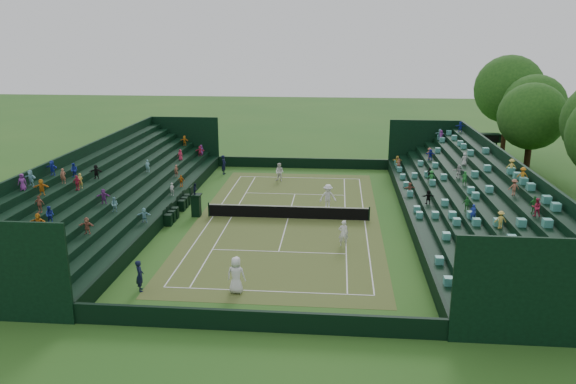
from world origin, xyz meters
name	(u,v)px	position (x,y,z in m)	size (l,w,h in m)	color
ground	(288,219)	(0.00, 0.00, 0.00)	(160.00, 160.00, 0.00)	#25591C
court_surface	(288,219)	(0.00, 0.00, 0.01)	(12.97, 26.77, 0.01)	#3A6722
perimeter_wall_north	(302,163)	(0.00, 15.88, 0.50)	(17.17, 0.20, 1.00)	black
perimeter_wall_south	(256,321)	(0.00, -15.88, 0.50)	(17.17, 0.20, 1.00)	black
perimeter_wall_east	(408,215)	(8.48, 0.00, 0.50)	(0.20, 31.77, 1.00)	black
perimeter_wall_west	(172,209)	(-8.48, 0.00, 0.50)	(0.20, 31.77, 1.00)	black
north_grandstand	(470,203)	(12.66, 0.00, 1.55)	(6.60, 32.00, 4.90)	black
south_grandstand	(116,194)	(-12.66, 0.00, 1.55)	(6.60, 32.00, 4.90)	black
tennis_net	(288,212)	(0.00, 0.00, 0.53)	(11.67, 0.10, 1.06)	black
scoreboard_tower	(489,139)	(17.75, 16.00, 3.14)	(2.00, 1.00, 3.70)	black
tree_row	(558,113)	(21.87, 10.91, 6.36)	(9.38, 35.96, 10.76)	black
umpire_chair	(196,202)	(-6.72, 0.01, 1.06)	(0.79, 0.79, 2.47)	black
courtside_chairs	(178,209)	(-8.15, 0.28, 0.44)	(0.54, 5.51, 1.17)	black
player_near_west	(236,275)	(-1.57, -12.14, 0.98)	(0.96, 0.62, 1.96)	white
player_near_east	(343,233)	(3.93, -5.05, 0.85)	(0.62, 0.41, 1.69)	white
player_far_west	(280,172)	(-1.71, 10.57, 0.83)	(0.81, 0.63, 1.67)	white
player_far_east	(328,197)	(2.80, 2.40, 0.99)	(1.28, 0.74, 1.98)	white
line_judge_north	(224,165)	(-7.24, 12.75, 0.91)	(0.66, 0.43, 1.82)	black
line_judge_south	(140,276)	(-6.56, -12.35, 0.84)	(0.61, 0.40, 1.68)	black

